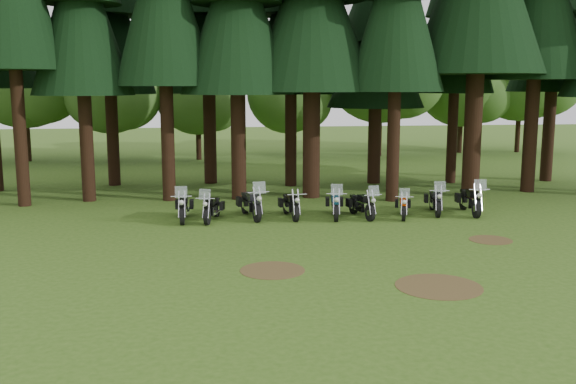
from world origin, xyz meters
name	(u,v)px	position (x,y,z in m)	size (l,w,h in m)	color
ground	(361,249)	(0.00, 0.00, 0.00)	(120.00, 120.00, 0.00)	#325516
pine_back_4	(377,20)	(4.04, 13.25, 8.25)	(4.94, 4.94, 13.78)	black
decid_1	(28,73)	(-15.99, 25.76, 5.83)	(7.91, 7.69, 9.88)	black
decid_2	(113,86)	(-10.43, 24.78, 4.95)	(6.72, 6.53, 8.40)	black
decid_3	(202,93)	(-4.71, 25.13, 4.51)	(6.12, 5.95, 7.65)	black
decid_4	(292,95)	(1.58, 26.32, 4.37)	(5.93, 5.76, 7.41)	black
decid_5	(387,68)	(8.29, 25.71, 6.23)	(8.45, 8.21, 10.56)	black
decid_6	(467,83)	(14.85, 27.01, 5.20)	(7.06, 6.86, 8.82)	black
decid_7	(528,69)	(19.46, 26.83, 6.22)	(8.44, 8.20, 10.55)	black
dirt_patch_0	(272,270)	(-3.00, -2.00, 0.01)	(1.80, 1.80, 0.01)	#4C3D1E
dirt_patch_1	(491,240)	(4.50, 0.50, 0.01)	(1.40, 1.40, 0.01)	#4C3D1E
dirt_patch_2	(439,286)	(1.00, -4.00, 0.01)	(2.20, 2.20, 0.01)	#4C3D1E
motorcycle_0	(183,208)	(-5.56, 5.02, 0.49)	(0.44, 2.35, 1.48)	black
motorcycle_1	(212,209)	(-4.51, 4.81, 0.46)	(0.82, 2.17, 1.37)	black
motorcycle_2	(251,204)	(-3.02, 5.15, 0.53)	(0.78, 2.50, 1.57)	black
motorcycle_3	(291,206)	(-1.50, 5.02, 0.47)	(0.39, 2.25, 0.91)	black
motorcycle_4	(335,205)	(0.20, 4.81, 0.49)	(0.66, 2.34, 1.47)	black
motorcycle_5	(362,205)	(1.21, 4.67, 0.47)	(0.66, 2.22, 1.39)	black
motorcycle_6	(403,206)	(2.80, 4.46, 0.43)	(0.81, 2.03, 1.29)	black
motorcycle_7	(435,201)	(4.28, 5.01, 0.49)	(0.78, 2.32, 1.46)	black
motorcycle_8	(470,201)	(5.62, 4.77, 0.52)	(0.60, 2.47, 1.55)	black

